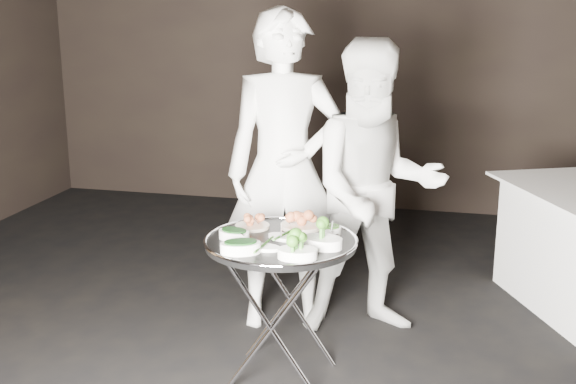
% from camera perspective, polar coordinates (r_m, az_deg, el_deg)
% --- Properties ---
extents(wall_back, '(6.00, 0.05, 3.00)m').
position_cam_1_polar(wall_back, '(6.68, 5.69, 11.44)').
color(wall_back, black).
rests_on(wall_back, floor).
extents(tray_stand, '(0.50, 0.42, 0.73)m').
position_cam_1_polar(tray_stand, '(3.65, -0.56, -8.83)').
color(tray_stand, silver).
rests_on(tray_stand, floor).
extents(serving_tray, '(0.76, 0.76, 0.04)m').
position_cam_1_polar(serving_tray, '(3.53, -0.57, -3.94)').
color(serving_tray, black).
rests_on(serving_tray, tray_stand).
extents(potato_plate_a, '(0.18, 0.18, 0.06)m').
position_cam_1_polar(potato_plate_a, '(3.71, -2.84, -2.42)').
color(potato_plate_a, beige).
rests_on(potato_plate_a, serving_tray).
extents(potato_plate_b, '(0.21, 0.21, 0.08)m').
position_cam_1_polar(potato_plate_b, '(3.71, 1.06, -2.32)').
color(potato_plate_b, beige).
rests_on(potato_plate_b, serving_tray).
extents(greens_bowl, '(0.11, 0.11, 0.06)m').
position_cam_1_polar(greens_bowl, '(3.61, 3.38, -2.92)').
color(greens_bowl, white).
rests_on(greens_bowl, serving_tray).
extents(asparagus_plate_a, '(0.19, 0.14, 0.03)m').
position_cam_1_polar(asparagus_plate_a, '(3.54, -0.32, -3.50)').
color(asparagus_plate_a, white).
rests_on(asparagus_plate_a, serving_tray).
extents(asparagus_plate_b, '(0.17, 0.10, 0.03)m').
position_cam_1_polar(asparagus_plate_b, '(3.39, -1.92, -4.31)').
color(asparagus_plate_b, white).
rests_on(asparagus_plate_b, serving_tray).
extents(spinach_bowl_a, '(0.19, 0.15, 0.07)m').
position_cam_1_polar(spinach_bowl_a, '(3.54, -4.28, -3.27)').
color(spinach_bowl_a, white).
rests_on(spinach_bowl_a, serving_tray).
extents(spinach_bowl_b, '(0.22, 0.18, 0.08)m').
position_cam_1_polar(spinach_bowl_b, '(3.34, -3.77, -4.24)').
color(spinach_bowl_b, white).
rests_on(spinach_bowl_b, serving_tray).
extents(broccoli_bowl_a, '(0.22, 0.18, 0.08)m').
position_cam_1_polar(broccoli_bowl_a, '(3.41, 2.76, -3.80)').
color(broccoli_bowl_a, white).
rests_on(broccoli_bowl_a, serving_tray).
extents(broccoli_bowl_b, '(0.20, 0.16, 0.08)m').
position_cam_1_polar(broccoli_bowl_b, '(3.27, 0.75, -4.70)').
color(broccoli_bowl_b, white).
rests_on(broccoli_bowl_b, serving_tray).
extents(serving_utensils, '(0.57, 0.40, 0.01)m').
position_cam_1_polar(serving_utensils, '(3.58, -0.05, -2.78)').
color(serving_utensils, silver).
rests_on(serving_utensils, serving_tray).
extents(waiter_left, '(0.78, 0.63, 1.86)m').
position_cam_1_polar(waiter_left, '(4.17, -0.27, 1.66)').
color(waiter_left, silver).
rests_on(waiter_left, floor).
extents(waiter_right, '(0.99, 0.88, 1.69)m').
position_cam_1_polar(waiter_right, '(4.10, 6.88, 0.15)').
color(waiter_right, silver).
rests_on(waiter_right, floor).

